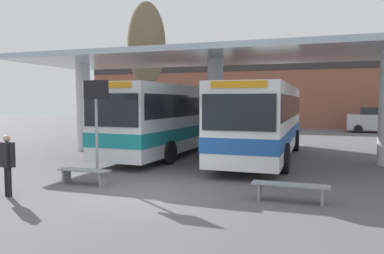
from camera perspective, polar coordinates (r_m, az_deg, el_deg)
name	(u,v)px	position (r m, az deg, el deg)	size (l,w,h in m)	color
ground_plane	(146,193)	(10.77, -7.09, -9.93)	(100.00, 100.00, 0.00)	#565456
townhouse_backdrop	(272,84)	(37.60, 12.04, 6.44)	(40.00, 0.58, 7.33)	brown
station_canopy	(215,66)	(17.37, 3.58, 9.28)	(19.32, 6.52, 4.76)	silver
transit_bus_left_bay	(179,116)	(19.26, -2.04, 1.74)	(3.04, 12.54, 3.30)	silver
transit_bus_center_bay	(263,118)	(17.22, 10.82, 1.35)	(2.85, 11.18, 3.24)	white
waiting_bench_near_pillar	(290,188)	(10.04, 14.74, -9.00)	(1.95, 0.44, 0.46)	gray
waiting_bench_mid_platform	(84,173)	(12.17, -16.09, -6.79)	(1.67, 0.44, 0.46)	gray
info_sign_platform	(96,110)	(12.44, -14.39, 2.56)	(0.90, 0.09, 3.25)	gray
pedestrian_waiting	(7,159)	(11.25, -26.32, -4.43)	(0.60, 0.38, 1.67)	black
poplar_tree_behind_left	(147,45)	(27.96, -6.95, 12.36)	(2.76, 2.76, 9.76)	#473A2B
parked_car_street	(376,120)	(34.26, 26.28, 0.92)	(4.56, 2.14, 2.08)	#B2B7BC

